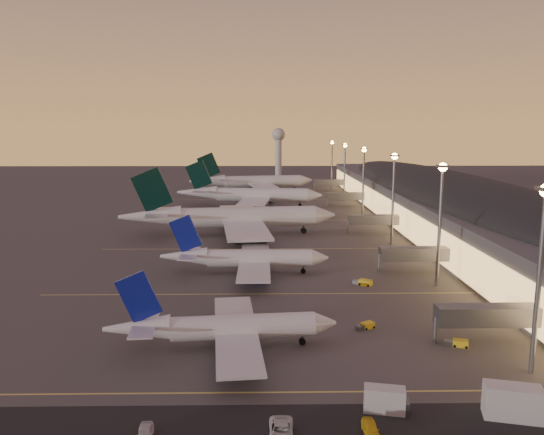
{
  "coord_description": "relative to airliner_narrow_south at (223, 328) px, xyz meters",
  "views": [
    {
      "loc": [
        -0.5,
        -107.12,
        33.06
      ],
      "look_at": [
        2.0,
        45.0,
        7.0
      ],
      "focal_mm": 35.0,
      "sensor_mm": 36.0,
      "label": 1
    }
  ],
  "objects": [
    {
      "name": "baggage_tug_a",
      "position": [
        35.78,
        0.21,
        -2.77
      ],
      "size": [
        3.68,
        2.38,
        1.02
      ],
      "rotation": [
        0.0,
        0.0,
        -0.32
      ],
      "color": "yellow",
      "rests_on": "ground"
    },
    {
      "name": "terminal_building",
      "position": [
        68.5,
        103.76,
        5.54
      ],
      "size": [
        56.35,
        255.0,
        17.46
      ],
      "color": "#4F4F54",
      "rests_on": "ground"
    },
    {
      "name": "light_masts",
      "position": [
        42.66,
        96.29,
        14.32
      ],
      "size": [
        2.2,
        217.2,
        25.9
      ],
      "color": "slate",
      "rests_on": "ground"
    },
    {
      "name": "service_van_d",
      "position": [
        17.76,
        -23.19,
        -2.55
      ],
      "size": [
        1.64,
        4.06,
        1.38
      ],
      "primitive_type": "imported",
      "rotation": [
        0.0,
        0.0,
        -0.0
      ],
      "color": "yellow",
      "rests_on": "ground"
    },
    {
      "name": "airliner_wide_near",
      "position": [
        -4.16,
        85.08,
        2.26
      ],
      "size": [
        66.76,
        61.22,
        21.36
      ],
      "rotation": [
        0.0,
        0.0,
        0.11
      ],
      "color": "silver",
      "rests_on": "ground"
    },
    {
      "name": "baggage_tug_b",
      "position": [
        23.08,
        7.54,
        -2.79
      ],
      "size": [
        3.52,
        2.74,
        0.99
      ],
      "rotation": [
        0.0,
        0.0,
        0.5
      ],
      "color": "yellow",
      "rests_on": "ground"
    },
    {
      "name": "service_van_c",
      "position": [
        8.0,
        -23.73,
        -2.44
      ],
      "size": [
        2.81,
        5.81,
        1.6
      ],
      "primitive_type": "imported",
      "rotation": [
        0.0,
        0.0,
        -0.03
      ],
      "color": "silver",
      "rests_on": "ground"
    },
    {
      "name": "service_van_a",
      "position": [
        -6.53,
        -23.78,
        -2.53
      ],
      "size": [
        2.18,
        4.35,
        1.42
      ],
      "primitive_type": "imported",
      "rotation": [
        0.0,
        0.0,
        0.12
      ],
      "color": "silver",
      "rests_on": "ground"
    },
    {
      "name": "catering_truck_a",
      "position": [
        20.59,
        -18.44,
        -1.86
      ],
      "size": [
        5.56,
        3.03,
        2.96
      ],
      "rotation": [
        0.0,
        0.0,
        -0.21
      ],
      "color": "silver",
      "rests_on": "ground"
    },
    {
      "name": "airliner_narrow_south",
      "position": [
        0.0,
        0.0,
        0.0
      ],
      "size": [
        35.11,
        31.49,
        12.53
      ],
      "rotation": [
        0.0,
        0.0,
        0.09
      ],
      "color": "silver",
      "rests_on": "ground"
    },
    {
      "name": "lane_markings",
      "position": [
        6.66,
        71.29,
        -3.23
      ],
      "size": [
        90.0,
        180.36,
        0.0
      ],
      "color": "#D8C659",
      "rests_on": "ground"
    },
    {
      "name": "airliner_wide_far",
      "position": [
        0.57,
        195.52,
        2.03
      ],
      "size": [
        63.88,
        58.91,
        20.49
      ],
      "rotation": [
        0.0,
        0.0,
        0.17
      ],
      "color": "silver",
      "rests_on": "ground"
    },
    {
      "name": "radar_tower",
      "position": [
        16.66,
        291.29,
        18.63
      ],
      "size": [
        9.0,
        9.0,
        32.5
      ],
      "color": "silver",
      "rests_on": "ground"
    },
    {
      "name": "ground",
      "position": [
        6.66,
        31.29,
        -3.24
      ],
      "size": [
        700.0,
        700.0,
        0.0
      ],
      "primitive_type": "plane",
      "color": "#474542"
    },
    {
      "name": "catering_truck_b",
      "position": [
        35.04,
        -20.15,
        -1.42
      ],
      "size": [
        7.36,
        4.22,
        3.9
      ],
      "rotation": [
        0.0,
        0.0,
        -0.24
      ],
      "color": "silver",
      "rests_on": "ground"
    },
    {
      "name": "baggage_tug_c",
      "position": [
        27.27,
        32.1,
        -2.7
      ],
      "size": [
        4.16,
        3.55,
        1.19
      ],
      "rotation": [
        0.0,
        0.0,
        -0.6
      ],
      "color": "yellow",
      "rests_on": "ground"
    },
    {
      "name": "airliner_wide_mid",
      "position": [
        0.31,
        143.94,
        1.8
      ],
      "size": [
        61.2,
        56.03,
        19.57
      ],
      "rotation": [
        0.0,
        0.0,
        -0.1
      ],
      "color": "silver",
      "rests_on": "ground"
    },
    {
      "name": "airliner_narrow_north",
      "position": [
        1.93,
        41.38,
        0.3
      ],
      "size": [
        38.19,
        33.95,
        13.71
      ],
      "rotation": [
        0.0,
        0.0,
        -0.0
      ],
      "color": "silver",
      "rests_on": "ground"
    }
  ]
}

